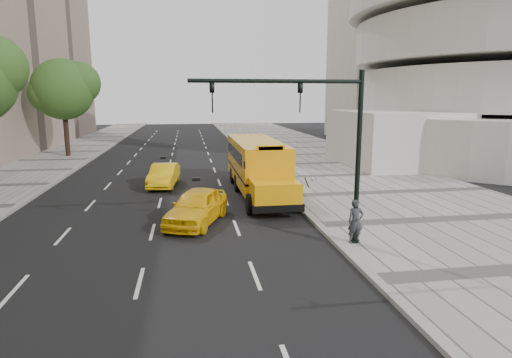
{
  "coord_description": "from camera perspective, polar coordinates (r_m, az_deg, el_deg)",
  "views": [
    {
      "loc": [
        0.57,
        -22.4,
        5.45
      ],
      "look_at": [
        3.5,
        -4.0,
        1.9
      ],
      "focal_mm": 30.0,
      "sensor_mm": 36.0,
      "label": 1
    }
  ],
  "objects": [
    {
      "name": "ground",
      "position": [
        23.06,
        -10.22,
        -3.06
      ],
      "size": [
        140.0,
        140.0,
        0.0
      ],
      "primitive_type": "plane",
      "color": "black",
      "rests_on": "ground"
    },
    {
      "name": "sidewalk_museum",
      "position": [
        25.72,
        17.58,
        -1.79
      ],
      "size": [
        12.0,
        140.0,
        0.15
      ],
      "primitive_type": "cube",
      "color": "gray",
      "rests_on": "ground"
    },
    {
      "name": "curb_museum",
      "position": [
        23.67,
        4.46,
        -2.37
      ],
      "size": [
        0.3,
        140.0,
        0.15
      ],
      "primitive_type": "cube",
      "color": "gray",
      "rests_on": "ground"
    },
    {
      "name": "curb_far",
      "position": [
        24.58,
        -29.24,
        -3.25
      ],
      "size": [
        0.3,
        140.0,
        0.15
      ],
      "primitive_type": "cube",
      "color": "gray",
      "rests_on": "ground"
    },
    {
      "name": "guggenheim",
      "position": [
        50.69,
        27.3,
        18.87
      ],
      "size": [
        33.2,
        42.2,
        35.0
      ],
      "color": "silver",
      "rests_on": "ground"
    },
    {
      "name": "tree_c",
      "position": [
        43.19,
        -24.23,
        10.91
      ],
      "size": [
        6.16,
        5.47,
        8.93
      ],
      "color": "black",
      "rests_on": "ground"
    },
    {
      "name": "school_bus",
      "position": [
        24.9,
        0.13,
        2.27
      ],
      "size": [
        2.96,
        11.56,
        3.19
      ],
      "color": "orange",
      "rests_on": "ground"
    },
    {
      "name": "taxi_near",
      "position": [
        18.94,
        -7.91,
        -3.65
      ],
      "size": [
        3.31,
        4.84,
        1.53
      ],
      "primitive_type": "imported",
      "rotation": [
        0.0,
        0.0,
        -0.37
      ],
      "color": "yellow",
      "rests_on": "ground"
    },
    {
      "name": "taxi_far",
      "position": [
        27.21,
        -12.19,
        0.47
      ],
      "size": [
        1.95,
        4.36,
        1.39
      ],
      "primitive_type": "imported",
      "rotation": [
        0.0,
        0.0,
        -0.12
      ],
      "color": "yellow",
      "rests_on": "ground"
    },
    {
      "name": "pedestrian",
      "position": [
        16.22,
        13.14,
        -5.52
      ],
      "size": [
        0.61,
        0.41,
        1.65
      ],
      "primitive_type": "imported",
      "rotation": [
        0.0,
        0.0,
        0.02
      ],
      "color": "#2D2F34",
      "rests_on": "sidewalk_museum"
    },
    {
      "name": "traffic_signal",
      "position": [
        15.25,
        8.68,
        5.56
      ],
      "size": [
        6.18,
        0.36,
        6.4
      ],
      "color": "black",
      "rests_on": "ground"
    }
  ]
}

